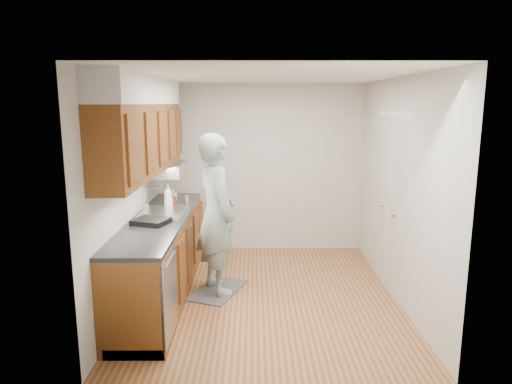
# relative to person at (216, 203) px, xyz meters

# --- Properties ---
(floor) EXTENTS (3.50, 3.50, 0.00)m
(floor) POSITION_rel_person_xyz_m (0.57, -0.12, -1.07)
(floor) COLOR #A3693D
(floor) RESTS_ON ground
(ceiling) EXTENTS (3.50, 3.50, 0.00)m
(ceiling) POSITION_rel_person_xyz_m (0.57, -0.12, 1.43)
(ceiling) COLOR white
(ceiling) RESTS_ON wall_left
(wall_left) EXTENTS (0.02, 3.50, 2.50)m
(wall_left) POSITION_rel_person_xyz_m (-0.93, -0.12, 0.18)
(wall_left) COLOR beige
(wall_left) RESTS_ON floor
(wall_right) EXTENTS (0.02, 3.50, 2.50)m
(wall_right) POSITION_rel_person_xyz_m (2.07, -0.12, 0.18)
(wall_right) COLOR beige
(wall_right) RESTS_ON floor
(wall_back) EXTENTS (3.00, 0.02, 2.50)m
(wall_back) POSITION_rel_person_xyz_m (0.57, 1.63, 0.18)
(wall_back) COLOR beige
(wall_back) RESTS_ON floor
(counter) EXTENTS (0.64, 2.80, 1.30)m
(counter) POSITION_rel_person_xyz_m (-0.63, -0.12, -0.58)
(counter) COLOR brown
(counter) RESTS_ON floor
(upper_cabinets) EXTENTS (0.47, 2.80, 1.21)m
(upper_cabinets) POSITION_rel_person_xyz_m (-0.76, -0.07, 0.88)
(upper_cabinets) COLOR brown
(upper_cabinets) RESTS_ON wall_left
(closet_door) EXTENTS (0.02, 1.22, 2.05)m
(closet_door) POSITION_rel_person_xyz_m (2.06, 0.18, -0.05)
(closet_door) COLOR silver
(closet_door) RESTS_ON wall_right
(floor_mat) EXTENTS (0.74, 0.92, 0.02)m
(floor_mat) POSITION_rel_person_xyz_m (0.00, -0.00, -1.07)
(floor_mat) COLOR #5A5A5C
(floor_mat) RESTS_ON floor
(person) EXTENTS (0.79, 0.89, 2.12)m
(person) POSITION_rel_person_xyz_m (0.00, 0.00, 0.00)
(person) COLOR #89A2A6
(person) RESTS_ON floor_mat
(soap_bottle_a) EXTENTS (0.12, 0.12, 0.29)m
(soap_bottle_a) POSITION_rel_person_xyz_m (-0.63, 0.43, 0.01)
(soap_bottle_a) COLOR silver
(soap_bottle_a) RESTS_ON counter
(soap_bottle_b) EXTENTS (0.10, 0.11, 0.17)m
(soap_bottle_b) POSITION_rel_person_xyz_m (-0.63, 0.75, -0.05)
(soap_bottle_b) COLOR silver
(soap_bottle_b) RESTS_ON counter
(soda_can) EXTENTS (0.08, 0.08, 0.11)m
(soda_can) POSITION_rel_person_xyz_m (-0.56, 0.47, -0.08)
(soda_can) COLOR #9E2B1B
(soda_can) RESTS_ON counter
(steel_can) EXTENTS (0.07, 0.07, 0.12)m
(steel_can) POSITION_rel_person_xyz_m (-0.42, 0.56, -0.08)
(steel_can) COLOR #A5A5AA
(steel_can) RESTS_ON counter
(dish_rack) EXTENTS (0.43, 0.40, 0.06)m
(dish_rack) POSITION_rel_person_xyz_m (-0.66, -0.41, -0.11)
(dish_rack) COLOR black
(dish_rack) RESTS_ON counter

